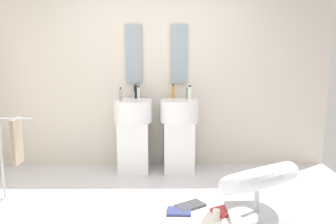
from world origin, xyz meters
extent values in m
cube|color=silver|center=(0.00, 0.00, -0.02)|extent=(4.80, 3.60, 0.04)
cube|color=beige|center=(0.00, 1.65, 1.30)|extent=(4.80, 0.10, 2.60)
cube|color=white|center=(-0.31, 1.34, 0.34)|extent=(0.40, 0.40, 0.68)
cylinder|color=white|center=(-0.31, 1.34, 0.83)|extent=(0.51, 0.51, 0.29)
cylinder|color=#B7BABF|center=(-0.31, 1.47, 1.02)|extent=(0.02, 0.02, 0.10)
cube|color=white|center=(0.31, 1.34, 0.34)|extent=(0.40, 0.40, 0.68)
cylinder|color=white|center=(0.31, 1.34, 0.83)|extent=(0.51, 0.51, 0.29)
cylinder|color=#B7BABF|center=(0.31, 1.47, 1.02)|extent=(0.02, 0.02, 0.10)
cube|color=#8C9EA8|center=(-0.31, 1.58, 1.57)|extent=(0.22, 0.03, 0.79)
cube|color=#8C9EA8|center=(0.31, 1.58, 1.57)|extent=(0.22, 0.03, 0.79)
cube|color=#B7BABF|center=(1.01, -0.04, 0.03)|extent=(0.56, 0.50, 0.06)
cylinder|color=#B7BABF|center=(1.01, -0.04, 0.20)|extent=(0.05, 0.05, 0.34)
torus|color=silver|center=(1.01, -0.04, 0.40)|extent=(1.09, 1.09, 0.49)
cylinder|color=#B7BABF|center=(-1.67, 0.43, 0.47)|extent=(0.03, 0.03, 0.95)
cylinder|color=#B7BABF|center=(-1.49, 0.43, 0.90)|extent=(0.36, 0.02, 0.02)
cube|color=gray|center=(-1.49, 0.43, 0.65)|extent=(0.04, 0.22, 0.50)
cube|color=white|center=(0.50, 0.02, 0.01)|extent=(1.01, 0.74, 0.01)
cube|color=navy|center=(0.26, 0.04, 0.02)|extent=(0.25, 0.20, 0.03)
cube|color=#B73838|center=(0.71, 0.04, 0.03)|extent=(0.29, 0.28, 0.03)
cube|color=#38383D|center=(0.38, 0.17, 0.02)|extent=(0.35, 0.31, 0.03)
cylinder|color=white|center=(0.61, -0.10, 0.06)|extent=(0.07, 0.07, 0.10)
cylinder|color=black|center=(-0.28, 1.51, 1.06)|extent=(0.05, 0.05, 0.17)
cylinder|color=black|center=(-0.28, 1.51, 1.15)|extent=(0.03, 0.03, 0.02)
cylinder|color=white|center=(0.45, 1.38, 1.06)|extent=(0.06, 0.06, 0.17)
cylinder|color=black|center=(0.45, 1.38, 1.15)|extent=(0.03, 0.03, 0.02)
cylinder|color=#99999E|center=(-0.46, 1.27, 1.05)|extent=(0.04, 0.04, 0.16)
cylinder|color=black|center=(-0.46, 1.27, 1.14)|extent=(0.02, 0.02, 0.02)
cylinder|color=#C68C38|center=(0.23, 1.49, 1.06)|extent=(0.04, 0.04, 0.17)
cylinder|color=black|center=(0.23, 1.49, 1.16)|extent=(0.02, 0.02, 0.02)
cylinder|color=silver|center=(-0.24, 1.50, 1.05)|extent=(0.04, 0.04, 0.15)
cylinder|color=black|center=(-0.24, 1.50, 1.13)|extent=(0.02, 0.02, 0.02)
cylinder|color=#59996B|center=(0.42, 1.45, 1.04)|extent=(0.05, 0.05, 0.13)
cylinder|color=black|center=(0.42, 1.45, 1.11)|extent=(0.03, 0.03, 0.02)
camera|label=1|loc=(0.11, -3.26, 1.63)|focal=37.57mm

